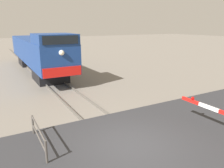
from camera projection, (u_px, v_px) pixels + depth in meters
The scene contains 6 objects.
ground_plane at pixel (132, 149), 8.14m from camera, with size 160.00×160.00×0.00m, color slate.
rail_track_left at pixel (115, 153), 7.78m from camera, with size 0.08×80.00×0.15m, color #59544C.
rail_track_right at pixel (147, 143), 8.46m from camera, with size 0.08×80.00×0.15m, color #59544C.
road_surface at pixel (132, 147), 8.11m from camera, with size 36.00×6.00×0.17m, color #2D2D30.
locomotive at pixel (38, 52), 21.03m from camera, with size 2.76×16.10×3.85m.
guard_railing at pixel (39, 135), 7.91m from camera, with size 0.08×2.36×0.95m.
Camera 1 is at (-4.18, -5.95, 4.44)m, focal length 35.35 mm.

